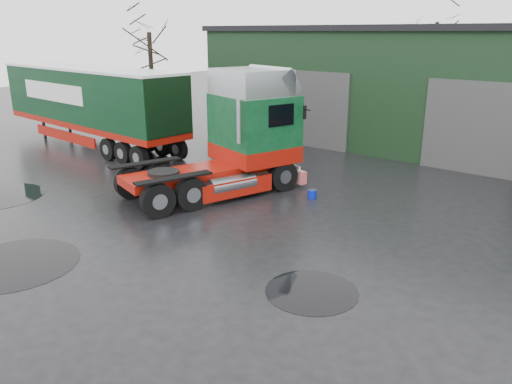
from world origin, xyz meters
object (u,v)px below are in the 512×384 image
(trailer_left, at_px, (90,107))
(tree_left, at_px, (151,61))
(warehouse, at_px, (511,89))
(tree_back_a, at_px, (434,49))
(hero_tractor, at_px, (207,134))
(wash_bucket, at_px, (312,194))

(trailer_left, distance_m, tree_left, 6.20)
(warehouse, distance_m, tree_back_a, 12.90)
(hero_tractor, relative_size, tree_back_a, 0.79)
(tree_left, distance_m, tree_back_a, 21.10)
(hero_tractor, distance_m, wash_bucket, 4.51)
(tree_left, bearing_deg, warehouse, 22.83)
(hero_tractor, bearing_deg, wash_bucket, 48.83)
(trailer_left, relative_size, wash_bucket, 40.65)
(trailer_left, distance_m, tree_back_a, 25.50)
(tree_back_a, bearing_deg, warehouse, -51.34)
(warehouse, xyz_separation_m, hero_tractor, (-6.50, -15.59, -0.81))
(hero_tractor, bearing_deg, tree_left, 164.50)
(tree_left, height_order, tree_back_a, tree_back_a)
(hero_tractor, relative_size, trailer_left, 0.55)
(warehouse, bearing_deg, hero_tractor, -112.64)
(hero_tractor, distance_m, trailer_left, 11.02)
(wash_bucket, xyz_separation_m, tree_left, (-15.81, 5.43, 4.09))
(wash_bucket, bearing_deg, tree_back_a, 101.60)
(hero_tractor, height_order, tree_back_a, tree_back_a)
(warehouse, bearing_deg, wash_bucket, -103.37)
(trailer_left, xyz_separation_m, tree_left, (-1.67, 5.58, 2.12))
(trailer_left, height_order, tree_back_a, tree_back_a)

